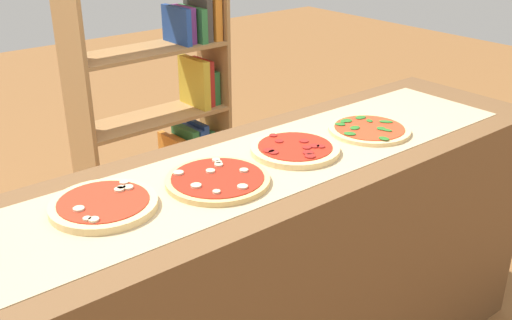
{
  "coord_description": "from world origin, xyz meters",
  "views": [
    {
      "loc": [
        -1.06,
        -1.31,
        1.73
      ],
      "look_at": [
        0.0,
        0.0,
        0.97
      ],
      "focal_mm": 41.8,
      "sensor_mm": 36.0,
      "label": 1
    }
  ],
  "objects_px": {
    "pizza_mushroom_1": "(218,180)",
    "pizza_mushroom_0": "(104,205)",
    "pizza_pepperoni_2": "(294,149)",
    "pizza_spinach_3": "(369,129)",
    "bookshelf": "(174,124)"
  },
  "relations": [
    {
      "from": "pizza_mushroom_0",
      "to": "pizza_mushroom_1",
      "type": "relative_size",
      "value": 0.94
    },
    {
      "from": "pizza_spinach_3",
      "to": "bookshelf",
      "type": "bearing_deg",
      "value": 92.94
    },
    {
      "from": "bookshelf",
      "to": "pizza_pepperoni_2",
      "type": "bearing_deg",
      "value": -102.46
    },
    {
      "from": "pizza_mushroom_1",
      "to": "bookshelf",
      "type": "distance_m",
      "value": 1.4
    },
    {
      "from": "pizza_spinach_3",
      "to": "bookshelf",
      "type": "xyz_separation_m",
      "value": [
        -0.06,
        1.23,
        -0.32
      ]
    },
    {
      "from": "pizza_mushroom_0",
      "to": "pizza_spinach_3",
      "type": "height_order",
      "value": "pizza_mushroom_0"
    },
    {
      "from": "pizza_pepperoni_2",
      "to": "bookshelf",
      "type": "height_order",
      "value": "bookshelf"
    },
    {
      "from": "pizza_mushroom_1",
      "to": "pizza_mushroom_0",
      "type": "bearing_deg",
      "value": 168.67
    },
    {
      "from": "pizza_mushroom_0",
      "to": "pizza_spinach_3",
      "type": "relative_size",
      "value": 1.0
    },
    {
      "from": "pizza_pepperoni_2",
      "to": "pizza_spinach_3",
      "type": "bearing_deg",
      "value": -5.68
    },
    {
      "from": "pizza_spinach_3",
      "to": "pizza_pepperoni_2",
      "type": "bearing_deg",
      "value": 174.32
    },
    {
      "from": "pizza_mushroom_0",
      "to": "bookshelf",
      "type": "xyz_separation_m",
      "value": [
        0.92,
        1.16,
        -0.33
      ]
    },
    {
      "from": "bookshelf",
      "to": "pizza_spinach_3",
      "type": "bearing_deg",
      "value": -87.06
    },
    {
      "from": "pizza_mushroom_1",
      "to": "pizza_spinach_3",
      "type": "bearing_deg",
      "value": -0.53
    },
    {
      "from": "pizza_mushroom_0",
      "to": "pizza_mushroom_1",
      "type": "xyz_separation_m",
      "value": [
        0.33,
        -0.07,
        -0.0
      ]
    }
  ]
}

